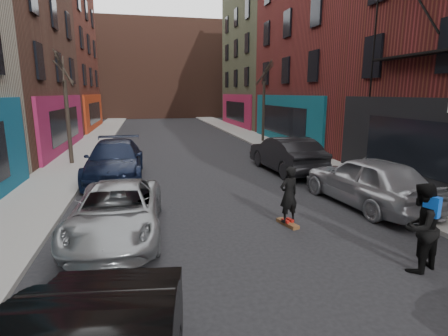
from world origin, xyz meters
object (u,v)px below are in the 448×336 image
parked_right_far (367,181)px  skateboarder (289,195)px  tree_right_far (264,95)px  parked_left_end (115,160)px  parked_right_end (286,154)px  pedestrian (420,227)px  skateboard (288,223)px  parked_left_far (117,211)px  tree_left_far (66,99)px

parked_right_far → skateboarder: size_ratio=3.10×
tree_right_far → parked_left_end: size_ratio=1.20×
parked_right_end → skateboarder: 7.03m
parked_left_end → parked_right_far: bearing=-33.3°
parked_right_far → pedestrian: size_ratio=2.61×
parked_right_far → skateboard: 3.51m
parked_left_far → parked_left_end: parked_left_end is taller
skateboarder → tree_left_far: bearing=-68.2°
tree_left_far → skateboard: tree_left_far is taller
tree_left_far → skateboard: 13.15m
parked_left_end → parked_right_far: 10.10m
parked_left_far → parked_right_end: parked_right_end is taller
parked_right_end → skateboarder: skateboarder is taller
parked_left_far → parked_right_far: (7.86, 0.80, 0.17)m
parked_right_far → parked_left_far: bearing=0.1°
parked_left_far → parked_left_end: size_ratio=0.85×
skateboarder → tree_right_far: bearing=-121.2°
parked_right_end → parked_left_far: bearing=37.0°
tree_left_far → parked_right_far: bearing=-40.2°
parked_left_end → pedestrian: (6.78, -9.72, 0.13)m
parked_left_far → parked_right_far: 7.90m
tree_right_far → skateboarder: bearing=-106.6°
tree_left_far → tree_right_far: bearing=25.8°
tree_right_far → pedestrian: tree_right_far is taller
parked_left_end → parked_right_far: (8.38, -5.65, 0.02)m
tree_right_far → parked_right_far: tree_right_far is taller
parked_left_far → parked_right_far: parked_right_far is taller
tree_left_far → parked_left_far: bearing=-73.5°
skateboard → pedestrian: (1.64, -2.97, 0.90)m
parked_left_end → parked_right_end: 7.77m
tree_left_far → parked_right_end: size_ratio=1.28×
skateboard → tree_right_far: bearing=58.8°
parked_left_far → parked_right_end: bearing=43.5°
parked_left_far → parked_right_end: 9.55m
parked_left_far → skateboarder: skateboarder is taller
tree_left_far → parked_right_end: tree_left_far is taller
skateboard → tree_left_far: bearing=111.8°
tree_right_far → pedestrian: size_ratio=3.59×
pedestrian → tree_right_far: bearing=-118.5°
parked_left_end → skateboard: bearing=-52.0°
skateboard → parked_left_end: bearing=112.6°
tree_right_far → parked_left_end: bearing=-136.5°
skateboard → pedestrian: size_ratio=0.42×
parked_left_far → skateboard: size_ratio=6.02×
parked_right_far → skateboard: (-3.23, -1.10, -0.79)m
parked_left_far → skateboard: parked_left_far is taller
parked_right_end → pedestrian: pedestrian is taller
parked_left_end → skateboarder: bearing=-52.0°
parked_left_far → skateboarder: bearing=-0.8°
tree_left_far → pedestrian: 16.27m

